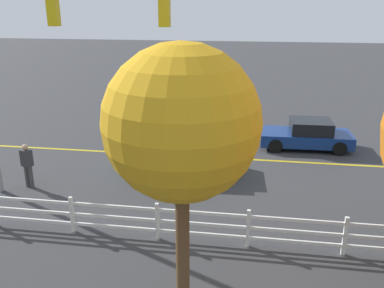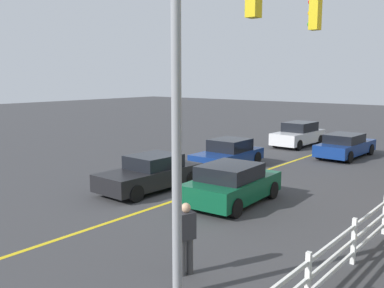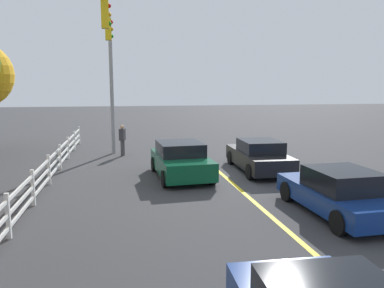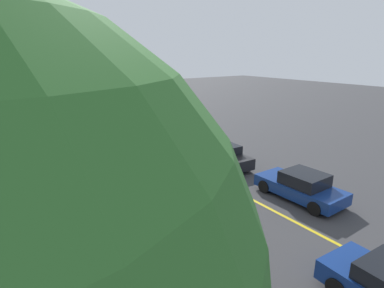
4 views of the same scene
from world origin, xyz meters
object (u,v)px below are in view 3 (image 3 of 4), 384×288
car_1 (339,193)px  pedestrian (122,139)px  car_0 (181,160)px  car_4 (259,156)px

car_1 → pedestrian: pedestrian is taller
car_1 → car_0: bearing=34.2°
car_0 → pedestrian: size_ratio=2.45×
car_0 → car_1: car_0 is taller
pedestrian → car_1: bearing=-42.9°
car_4 → car_0: bearing=99.5°
car_4 → pedestrian: size_ratio=2.67×
car_0 → car_1: 6.54m
car_0 → car_4: 3.60m
car_0 → pedestrian: pedestrian is taller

